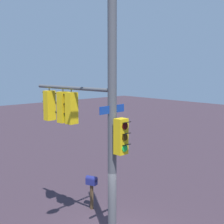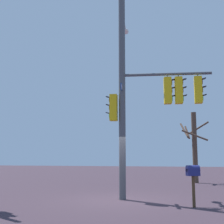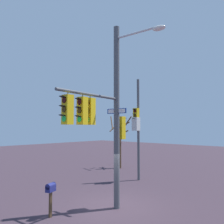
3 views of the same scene
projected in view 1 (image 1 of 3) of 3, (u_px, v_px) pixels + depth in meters
The scene contains 2 objects.
main_signal_pole_assembly at pixel (93, 108), 10.61m from camera, with size 4.36×3.10×8.65m.
mailbox at pixel (92, 183), 13.51m from camera, with size 0.50×0.38×1.41m.
Camera 1 is at (7.36, -7.10, 5.83)m, focal length 53.12 mm.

